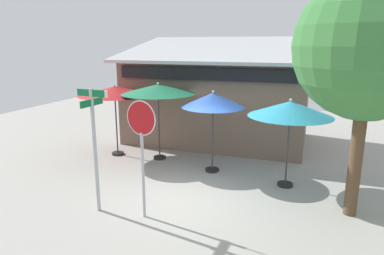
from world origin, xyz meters
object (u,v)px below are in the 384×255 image
at_px(street_sign_post, 94,139).
at_px(patio_umbrella_crimson_left, 115,91).
at_px(patio_umbrella_royal_blue_right, 213,101).
at_px(shade_tree, 378,50).
at_px(patio_umbrella_teal_far_right, 290,109).
at_px(stop_sign, 142,137).
at_px(patio_umbrella_forest_green_center, 158,90).

relative_size(street_sign_post, patio_umbrella_crimson_left, 1.16).
xyz_separation_m(street_sign_post, patio_umbrella_royal_blue_right, (1.87, 3.52, 0.48)).
height_order(patio_umbrella_royal_blue_right, shade_tree, shade_tree).
relative_size(patio_umbrella_royal_blue_right, patio_umbrella_teal_far_right, 1.03).
height_order(patio_umbrella_royal_blue_right, patio_umbrella_teal_far_right, patio_umbrella_royal_blue_right).
bearing_deg(street_sign_post, patio_umbrella_crimson_left, 115.47).
distance_m(patio_umbrella_teal_far_right, shade_tree, 2.74).
height_order(stop_sign, patio_umbrella_forest_green_center, stop_sign).
height_order(patio_umbrella_forest_green_center, patio_umbrella_teal_far_right, patio_umbrella_forest_green_center).
relative_size(street_sign_post, patio_umbrella_forest_green_center, 1.10).
distance_m(street_sign_post, patio_umbrella_royal_blue_right, 4.02).
distance_m(patio_umbrella_crimson_left, patio_umbrella_teal_far_right, 6.18).
height_order(stop_sign, patio_umbrella_crimson_left, stop_sign).
height_order(stop_sign, patio_umbrella_teal_far_right, stop_sign).
bearing_deg(stop_sign, patio_umbrella_royal_blue_right, 78.88).
distance_m(street_sign_post, patio_umbrella_crimson_left, 4.47).
relative_size(stop_sign, patio_umbrella_forest_green_center, 1.03).
height_order(patio_umbrella_crimson_left, patio_umbrella_teal_far_right, patio_umbrella_crimson_left).
bearing_deg(patio_umbrella_teal_far_right, stop_sign, -135.09).
bearing_deg(street_sign_post, patio_umbrella_royal_blue_right, 61.97).
bearing_deg(patio_umbrella_forest_green_center, stop_sign, -70.16).
bearing_deg(stop_sign, street_sign_post, -175.73).
xyz_separation_m(patio_umbrella_royal_blue_right, shade_tree, (4.11, -1.74, 1.58)).
relative_size(patio_umbrella_royal_blue_right, shade_tree, 0.47).
bearing_deg(shade_tree, patio_umbrella_forest_green_center, 159.65).
distance_m(patio_umbrella_crimson_left, shade_tree, 8.33).
relative_size(patio_umbrella_crimson_left, patio_umbrella_forest_green_center, 0.95).
relative_size(street_sign_post, shade_tree, 0.54).
relative_size(street_sign_post, patio_umbrella_royal_blue_right, 1.15).
bearing_deg(patio_umbrella_forest_green_center, patio_umbrella_teal_far_right, -12.75).
bearing_deg(stop_sign, patio_umbrella_teal_far_right, 44.91).
xyz_separation_m(patio_umbrella_teal_far_right, shade_tree, (1.78, -1.30, 1.62)).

